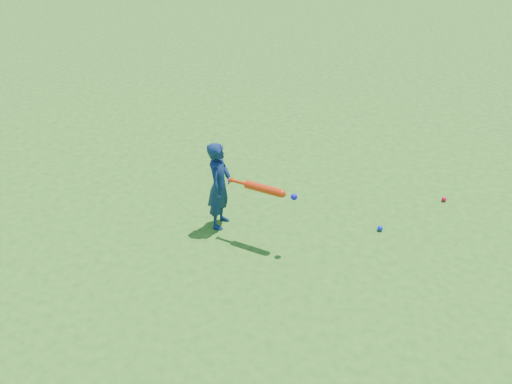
% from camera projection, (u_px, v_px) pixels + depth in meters
% --- Properties ---
extents(ground, '(80.00, 80.00, 0.00)m').
position_uv_depth(ground, '(187.00, 196.00, 7.71)').
color(ground, '#286317').
rests_on(ground, ground).
extents(child, '(0.32, 0.44, 1.12)m').
position_uv_depth(child, '(219.00, 185.00, 6.84)').
color(child, '#10234A').
rests_on(child, ground).
extents(ground_ball_red, '(0.07, 0.07, 0.07)m').
position_uv_depth(ground_ball_red, '(444.00, 199.00, 7.58)').
color(ground_ball_red, red).
rests_on(ground_ball_red, ground).
extents(ground_ball_blue, '(0.07, 0.07, 0.07)m').
position_uv_depth(ground_ball_blue, '(380.00, 228.00, 6.99)').
color(ground_ball_blue, '#0C24CE').
rests_on(ground_ball_blue, ground).
extents(bat_swing, '(0.83, 0.33, 0.10)m').
position_uv_depth(bat_swing, '(267.00, 190.00, 6.45)').
color(bat_swing, red).
rests_on(bat_swing, ground).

